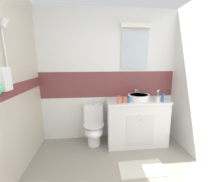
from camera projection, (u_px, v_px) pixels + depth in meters
wall_back_tiled at (109, 76)px, 2.86m from camera, size 3.20×0.20×2.50m
vanity_cabinet at (136, 121)px, 2.77m from camera, size 1.12×0.57×0.85m
sink_basin at (139, 97)px, 2.68m from camera, size 0.40×0.44×0.16m
toilet at (94, 126)px, 2.72m from camera, size 0.37×0.50×0.75m
toothbrush_cup at (158, 99)px, 2.51m from camera, size 0.06×0.06×0.23m
soap_dispenser at (123, 99)px, 2.48m from camera, size 0.06×0.06×0.15m
deodorant_spray_can at (163, 97)px, 2.53m from camera, size 0.05×0.05×0.18m
toothpaste_tube_upright at (118, 99)px, 2.44m from camera, size 0.03×0.03×0.17m
perfume_flask_small at (128, 100)px, 2.49m from camera, size 0.04×0.03×0.11m
bath_mat at (142, 168)px, 2.13m from camera, size 0.67×0.35×0.01m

